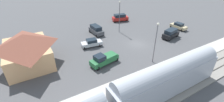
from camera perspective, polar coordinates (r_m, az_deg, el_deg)
The scene contains 13 objects.
ground_plane at distance 36.34m, azimuth 9.31°, elevation 2.56°, with size 200.00×200.00×0.00m, color #4C4C4F.
railway_track at distance 28.76m, azimuth 27.10°, elevation -8.65°, with size 4.80×70.00×0.30m.
platform at distance 30.42m, azimuth 21.14°, elevation -4.81°, with size 3.20×46.00×0.30m.
station_building at distance 31.53m, azimuth -28.67°, elevation 0.74°, with size 11.01×8.01×5.80m.
pedestrian_on_platform at distance 29.51m, azimuth 21.55°, elevation -3.40°, with size 0.36×0.36×1.71m.
sedan_silver at distance 34.71m, azimuth -7.44°, elevation 2.98°, with size 2.44×4.71×1.74m.
suv_charcoal at distance 40.80m, azimuth -5.81°, elevation 7.73°, with size 5.00×2.61×2.22m.
suv_red at distance 50.08m, azimuth 2.95°, elevation 12.09°, with size 3.09×5.23×2.22m.
sedan_tan at distance 47.56m, azimuth 23.09°, elevation 8.39°, with size 4.63×2.55×1.74m.
suv_black at distance 41.00m, azimuth 20.65°, elevation 6.01°, with size 2.96×5.21×2.22m.
pickup_green at distance 28.45m, azimuth -2.98°, elevation -2.99°, with size 2.88×5.66×2.14m.
light_pole_near_platform at distance 28.19m, azimuth 15.73°, elevation 4.42°, with size 0.44×0.44×7.71m.
light_pole_lot_center at distance 40.57m, azimuth 2.77°, elevation 13.60°, with size 0.44×0.44×8.12m.
Camera 1 is at (-24.50, 21.18, 16.48)m, focal length 25.08 mm.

